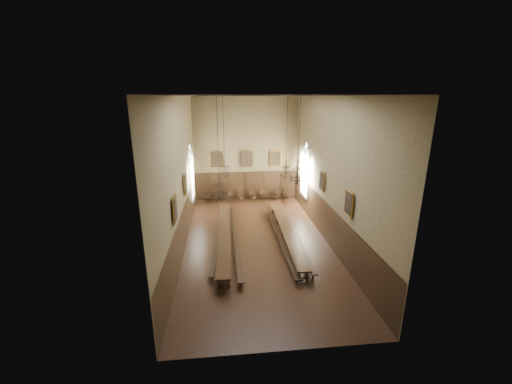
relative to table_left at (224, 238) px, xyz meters
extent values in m
cube|color=black|center=(2.05, 0.05, -0.42)|extent=(9.00, 18.00, 0.02)
cube|color=black|center=(2.05, 0.05, 8.60)|extent=(9.00, 18.00, 0.02)
cube|color=olive|center=(2.05, 9.06, 4.09)|extent=(9.00, 0.02, 9.00)
cube|color=olive|center=(2.05, -8.96, 4.09)|extent=(9.00, 0.02, 9.00)
cube|color=olive|center=(-2.46, 0.05, 4.09)|extent=(0.02, 18.00, 9.00)
cube|color=olive|center=(6.56, 0.05, 4.09)|extent=(0.02, 18.00, 9.00)
cube|color=black|center=(0.00, 0.00, 0.38)|extent=(0.91, 10.65, 0.07)
cube|color=black|center=(3.99, 0.23, 0.37)|extent=(1.00, 10.55, 0.07)
cube|color=black|center=(-0.41, 0.12, -0.03)|extent=(0.85, 9.05, 0.05)
cube|color=black|center=(0.70, 0.22, 0.04)|extent=(0.44, 10.73, 0.05)
cube|color=black|center=(3.51, 0.09, 0.03)|extent=(0.33, 10.58, 0.05)
cube|color=black|center=(4.55, 0.21, 0.01)|extent=(0.44, 9.97, 0.05)
cube|color=black|center=(-1.50, 8.57, 0.03)|extent=(0.44, 0.44, 0.05)
cube|color=black|center=(-1.50, 8.75, 0.28)|extent=(0.42, 0.07, 0.50)
cube|color=black|center=(-0.52, 8.58, 0.03)|extent=(0.52, 0.52, 0.05)
cube|color=black|center=(-0.52, 8.76, 0.28)|extent=(0.41, 0.15, 0.50)
cube|color=black|center=(0.66, 8.52, 0.03)|extent=(0.52, 0.52, 0.05)
cube|color=black|center=(0.66, 8.70, 0.28)|extent=(0.41, 0.17, 0.49)
cube|color=black|center=(1.55, 8.54, 0.01)|extent=(0.48, 0.48, 0.05)
cube|color=black|center=(1.55, 8.71, 0.24)|extent=(0.39, 0.14, 0.47)
cube|color=black|center=(2.60, 8.62, 0.01)|extent=(0.46, 0.46, 0.05)
cube|color=black|center=(2.60, 8.79, 0.25)|extent=(0.40, 0.11, 0.47)
cube|color=black|center=(3.53, 8.57, 0.06)|extent=(0.52, 0.52, 0.05)
cube|color=black|center=(3.53, 8.76, 0.32)|extent=(0.44, 0.12, 0.52)
cube|color=black|center=(4.57, 8.51, 0.01)|extent=(0.45, 0.45, 0.05)
cube|color=black|center=(4.57, 8.68, 0.25)|extent=(0.40, 0.09, 0.47)
cube|color=black|center=(5.58, 8.50, 0.01)|extent=(0.41, 0.41, 0.05)
cube|color=black|center=(5.58, 8.67, 0.24)|extent=(0.40, 0.06, 0.47)
cylinder|color=black|center=(0.16, 2.71, 6.55)|extent=(0.03, 0.03, 4.08)
torus|color=black|center=(0.16, 2.71, 3.51)|extent=(0.81, 0.81, 0.05)
torus|color=black|center=(0.16, 2.71, 4.03)|extent=(0.51, 0.51, 0.04)
cylinder|color=black|center=(0.16, 2.71, 3.94)|extent=(0.06, 0.06, 1.14)
cylinder|color=black|center=(4.26, 2.24, 6.54)|extent=(0.03, 0.03, 4.08)
torus|color=black|center=(4.26, 2.24, 3.44)|extent=(0.86, 0.86, 0.05)
torus|color=black|center=(4.26, 2.24, 4.00)|extent=(0.54, 0.54, 0.04)
cylinder|color=black|center=(4.26, 2.24, 3.90)|extent=(0.06, 0.06, 1.21)
cylinder|color=black|center=(-0.15, -2.62, 6.66)|extent=(0.03, 0.03, 3.84)
torus|color=black|center=(-0.15, -2.62, 3.74)|extent=(0.81, 0.81, 0.05)
torus|color=black|center=(-0.15, -2.62, 4.27)|extent=(0.51, 0.51, 0.04)
cylinder|color=black|center=(-0.15, -2.62, 4.17)|extent=(0.06, 0.06, 1.14)
cylinder|color=black|center=(3.96, -2.33, 6.99)|extent=(0.03, 0.03, 3.18)
torus|color=black|center=(3.96, -2.33, 4.33)|extent=(0.87, 0.87, 0.05)
torus|color=black|center=(3.96, -2.33, 4.89)|extent=(0.55, 0.55, 0.04)
cylinder|color=black|center=(3.96, -2.33, 4.79)|extent=(0.06, 0.06, 1.22)
cube|color=#B7872C|center=(-0.55, 8.93, 3.29)|extent=(1.10, 0.12, 1.40)
cube|color=black|center=(-0.55, 8.93, 3.29)|extent=(0.98, 0.02, 1.28)
cube|color=#B7872C|center=(2.05, 8.93, 3.29)|extent=(1.10, 0.12, 1.40)
cube|color=black|center=(2.05, 8.93, 3.29)|extent=(0.98, 0.02, 1.28)
cube|color=#B7872C|center=(4.65, 8.93, 3.29)|extent=(1.10, 0.12, 1.40)
cube|color=black|center=(4.65, 8.93, 3.29)|extent=(0.98, 0.02, 1.28)
cube|color=#B7872C|center=(-2.33, 1.05, 3.29)|extent=(0.12, 1.00, 1.30)
cube|color=black|center=(-2.33, 1.05, 3.29)|extent=(0.02, 0.88, 1.18)
cube|color=#B7872C|center=(-2.33, -3.45, 3.29)|extent=(0.12, 1.00, 1.30)
cube|color=black|center=(-2.33, -3.45, 3.29)|extent=(0.02, 0.88, 1.18)
cube|color=#B7872C|center=(6.43, 1.05, 3.29)|extent=(0.12, 1.00, 1.30)
cube|color=black|center=(6.43, 1.05, 3.29)|extent=(0.02, 0.88, 1.18)
cube|color=#B7872C|center=(6.43, -3.45, 3.29)|extent=(0.12, 1.00, 1.30)
cube|color=black|center=(6.43, -3.45, 3.29)|extent=(0.02, 0.88, 1.18)
camera|label=1|loc=(0.11, -18.09, 8.52)|focal=22.00mm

